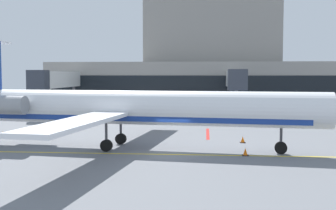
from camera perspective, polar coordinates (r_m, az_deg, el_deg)
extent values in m
cube|color=slate|center=(31.93, 0.53, -6.49)|extent=(120.00, 120.00, 0.10)
cube|color=yellow|center=(31.55, 0.48, -6.52)|extent=(108.00, 0.24, 0.01)
cube|color=red|center=(42.59, 5.25, -3.77)|extent=(0.30, 8.00, 0.01)
cube|color=gray|center=(77.76, 7.70, 2.65)|extent=(62.18, 12.71, 7.88)
cube|color=gray|center=(81.21, 5.77, 9.52)|extent=(24.31, 8.90, 11.37)
cube|color=black|center=(71.36, 7.94, 2.75)|extent=(59.69, 0.12, 2.77)
cube|color=silver|center=(63.69, 8.57, 3.40)|extent=(1.40, 15.48, 2.40)
cube|color=#2D333D|center=(55.07, 9.13, 3.30)|extent=(2.40, 2.00, 2.64)
cylinder|color=#4C4C51|center=(70.01, 8.23, 0.87)|extent=(0.44, 0.44, 3.92)
cylinder|color=#4C4C51|center=(56.89, 8.97, 0.14)|extent=(0.44, 0.44, 3.92)
cube|color=silver|center=(67.01, -13.93, 3.29)|extent=(1.40, 15.81, 2.40)
cube|color=#2D333D|center=(58.76, -16.72, 3.14)|extent=(2.40, 2.00, 2.64)
cylinder|color=#4C4C51|center=(73.20, -12.27, 0.93)|extent=(0.44, 0.44, 3.83)
cylinder|color=#4C4C51|center=(60.46, -16.07, 0.22)|extent=(0.44, 0.44, 3.83)
cylinder|color=white|center=(33.82, -4.79, -0.32)|extent=(29.83, 6.30, 2.64)
cube|color=navy|center=(33.88, -4.78, -1.55)|extent=(26.85, 5.67, 0.48)
cube|color=white|center=(41.39, -3.35, -0.07)|extent=(4.17, 12.66, 0.28)
cube|color=white|center=(27.23, -11.82, -2.29)|extent=(4.17, 12.66, 0.28)
cylinder|color=gray|center=(39.48, -17.22, 0.42)|extent=(3.33, 1.83, 1.45)
cylinder|color=gray|center=(35.91, -20.47, 0.00)|extent=(3.33, 1.83, 1.45)
cylinder|color=#3F3F44|center=(32.59, 14.65, -3.82)|extent=(0.20, 0.20, 1.45)
cylinder|color=black|center=(32.73, 14.62, -5.47)|extent=(0.94, 0.46, 0.90)
cylinder|color=#3F3F44|center=(36.07, -6.24, -2.96)|extent=(0.20, 0.20, 1.45)
cylinder|color=black|center=(36.20, -6.23, -4.45)|extent=(0.94, 0.46, 0.90)
cylinder|color=#3F3F44|center=(32.86, -8.13, -3.67)|extent=(0.20, 0.20, 1.45)
cylinder|color=black|center=(33.00, -8.11, -5.30)|extent=(0.94, 0.46, 0.90)
cube|color=silver|center=(55.29, -9.04, -1.31)|extent=(3.25, 2.24, 0.64)
cube|color=#B8B1A9|center=(55.25, -9.91, -0.33)|extent=(1.47, 1.70, 1.27)
cylinder|color=black|center=(54.55, -10.16, -1.73)|extent=(0.74, 0.42, 0.70)
cylinder|color=black|center=(56.19, -10.07, -1.57)|extent=(0.74, 0.42, 0.70)
cylinder|color=black|center=(54.47, -7.97, -1.72)|extent=(0.74, 0.42, 0.70)
cylinder|color=black|center=(56.12, -7.94, -1.55)|extent=(0.74, 0.42, 0.70)
cylinder|color=white|center=(59.86, -5.91, -0.12)|extent=(6.37, 2.63, 2.22)
sphere|color=white|center=(59.56, -2.93, -0.12)|extent=(2.18, 2.18, 2.18)
sphere|color=white|center=(60.32, -8.85, -0.11)|extent=(2.18, 2.18, 2.18)
cube|color=#59595B|center=(60.35, -7.64, -1.32)|extent=(0.60, 2.00, 0.35)
cube|color=#59595B|center=(59.64, -4.13, -1.36)|extent=(0.60, 2.00, 0.35)
cone|color=orange|center=(31.55, 10.13, -6.08)|extent=(0.36, 0.36, 0.55)
cube|color=black|center=(31.59, 10.13, -6.53)|extent=(0.47, 0.47, 0.04)
cone|color=orange|center=(43.03, -20.89, -3.58)|extent=(0.36, 0.36, 0.55)
cube|color=black|center=(43.06, -20.88, -3.91)|extent=(0.47, 0.47, 0.04)
cone|color=orange|center=(37.39, 9.80, -4.49)|extent=(0.36, 0.36, 0.55)
cube|color=black|center=(37.43, 9.79, -4.88)|extent=(0.47, 0.47, 0.04)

